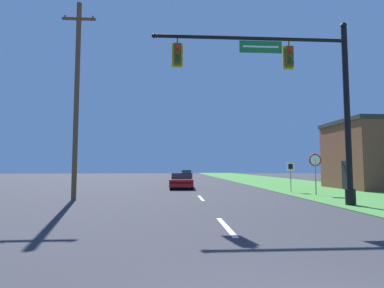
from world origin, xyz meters
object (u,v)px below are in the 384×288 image
Objects in this scene: car_ahead at (182,181)px; utility_pole_near at (77,96)px; signal_mast at (302,92)px; route_sign_post at (291,170)px; far_car at (186,174)px; stop_sign at (315,165)px.

utility_pole_near is (-5.90, -8.45, 4.94)m from car_ahead.
signal_mast reaches higher than route_sign_post.
route_sign_post reaches higher than far_car.
signal_mast reaches higher than car_ahead.
signal_mast is 6.57m from stop_sign.
stop_sign is (2.91, 4.89, -3.28)m from signal_mast.
signal_mast is 13.46m from car_ahead.
utility_pole_near is at bearing 164.18° from signal_mast.
signal_mast is 3.66× the size of stop_sign.
stop_sign reaches higher than route_sign_post.
route_sign_post is at bearing 72.69° from signal_mast.
signal_mast is at bearing -15.82° from utility_pole_near.
signal_mast is at bearing -84.73° from far_car.
stop_sign is at bearing -71.66° from route_sign_post.
signal_mast is 11.49m from utility_pole_near.
far_car is at bearing 100.27° from route_sign_post.
utility_pole_near is at bearing -124.93° from car_ahead.
utility_pole_near reaches higher than signal_mast.
utility_pole_near reaches higher than route_sign_post.
utility_pole_near is (-7.46, -35.85, 4.94)m from far_car.
utility_pole_near reaches higher than far_car.
route_sign_post is at bearing 16.46° from utility_pole_near.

